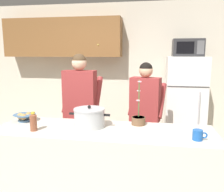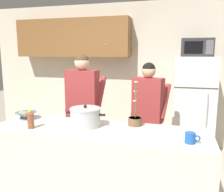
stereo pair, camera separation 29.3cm
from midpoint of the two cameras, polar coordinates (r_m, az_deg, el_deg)
The scene contains 11 objects.
back_wall_unit at distance 4.60m, azimuth -1.44°, elevation 7.14°, with size 6.00×0.48×2.60m.
kitchen_island at distance 2.65m, azimuth -5.45°, elevation -17.48°, with size 2.25×0.68×0.92m, color silver.
refrigerator at distance 4.22m, azimuth 14.94°, elevation -2.11°, with size 0.64×0.68×1.63m.
microwave at distance 4.11m, azimuth 15.58°, elevation 10.97°, with size 0.48×0.37×0.28m.
person_near_pot at distance 3.27m, azimuth -10.10°, elevation -1.20°, with size 0.51×0.42×1.68m.
person_by_sink at distance 3.30m, azimuth 5.39°, elevation -2.47°, with size 0.54×0.48×1.57m.
cooking_pot at distance 2.54m, azimuth -8.69°, elevation -5.16°, with size 0.44×0.33×0.23m.
coffee_mug at distance 2.24m, azimuth 16.23°, elevation -8.94°, with size 0.13×0.09×0.10m.
bread_bowl at distance 2.96m, azimuth -22.78°, elevation -4.65°, with size 0.25×0.25×0.10m.
bottle_near_edge at distance 2.57m, azimuth -21.32°, elevation -5.73°, with size 0.07×0.07×0.19m.
potted_orchid at distance 2.61m, azimuth 3.11°, elevation -5.51°, with size 0.15×0.15×0.49m.
Camera 1 is at (0.49, -2.29, 1.68)m, focal length 38.51 mm.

